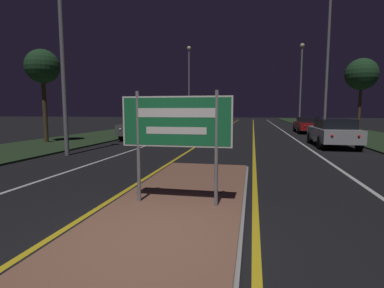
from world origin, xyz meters
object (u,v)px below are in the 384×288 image
at_px(streetlight_left_far, 189,77).
at_px(streetlight_right_near, 328,48).
at_px(car_approaching_0, 143,127).
at_px(streetlight_left_near, 61,19).
at_px(streetlight_right_far, 301,77).
at_px(car_receding_0, 333,132).
at_px(car_receding_1, 307,124).
at_px(highway_sign, 176,126).

xyz_separation_m(streetlight_left_far, streetlight_right_near, (12.60, -13.67, 0.14)).
bearing_deg(streetlight_right_near, car_approaching_0, -164.77).
bearing_deg(car_approaching_0, streetlight_right_near, 15.23).
distance_m(streetlight_left_near, streetlight_right_far, 26.10).
distance_m(car_receding_0, car_approaching_0, 11.59).
distance_m(streetlight_right_near, car_approaching_0, 13.66).
bearing_deg(car_receding_1, car_approaching_0, -146.92).
relative_size(streetlight_right_far, car_receding_0, 2.00).
xyz_separation_m(streetlight_left_far, car_receding_1, (12.22, -9.31, -5.23)).
distance_m(streetlight_left_near, car_receding_1, 20.30).
distance_m(streetlight_left_far, car_receding_1, 16.23).
distance_m(highway_sign, streetlight_right_far, 29.58).
bearing_deg(streetlight_left_far, streetlight_right_far, -8.70).
distance_m(highway_sign, car_receding_0, 12.61).
height_order(streetlight_right_near, streetlight_right_far, streetlight_right_near).
bearing_deg(streetlight_right_near, car_receding_1, 95.03).
relative_size(car_receding_0, car_receding_1, 1.01).
bearing_deg(streetlight_left_near, streetlight_right_near, 41.28).
height_order(highway_sign, car_approaching_0, highway_sign).
xyz_separation_m(car_receding_0, car_receding_1, (0.40, 9.96, -0.05)).
bearing_deg(streetlight_left_near, car_receding_0, 24.85).
bearing_deg(streetlight_left_far, streetlight_left_near, -90.06).
relative_size(streetlight_right_near, car_receding_0, 2.27).
xyz_separation_m(streetlight_left_far, streetlight_right_far, (12.62, -1.93, -0.51)).
height_order(streetlight_right_far, car_receding_1, streetlight_right_far).
bearing_deg(streetlight_left_near, streetlight_left_far, 89.94).
xyz_separation_m(streetlight_left_near, streetlight_right_near, (12.63, 11.09, 0.51)).
xyz_separation_m(streetlight_left_near, car_approaching_0, (0.48, 7.78, -4.79)).
xyz_separation_m(highway_sign, streetlight_right_far, (6.36, 28.63, 3.84)).
distance_m(streetlight_right_near, car_receding_0, 7.77).
xyz_separation_m(streetlight_left_far, car_approaching_0, (0.46, -16.97, -5.16)).
bearing_deg(streetlight_right_far, streetlight_left_near, -119.00).
relative_size(streetlight_left_far, car_receding_1, 2.16).
bearing_deg(car_receding_1, car_receding_0, -92.31).
relative_size(car_receding_0, car_approaching_0, 0.94).
distance_m(streetlight_left_far, streetlight_right_far, 12.78).
relative_size(streetlight_left_near, car_approaching_0, 1.88).
bearing_deg(streetlight_left_near, streetlight_right_far, 61.00).
distance_m(highway_sign, streetlight_left_far, 31.50).
bearing_deg(streetlight_right_far, highway_sign, -102.51).
relative_size(highway_sign, car_approaching_0, 0.46).
xyz_separation_m(highway_sign, car_approaching_0, (-5.81, 13.59, -0.81)).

